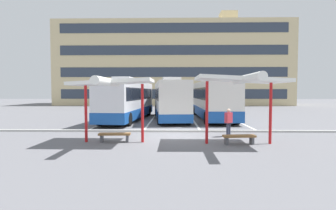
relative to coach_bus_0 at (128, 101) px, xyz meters
name	(u,v)px	position (x,y,z in m)	size (l,w,h in m)	color
ground_plane	(172,137)	(3.97, -8.91, -1.74)	(160.00, 160.00, 0.00)	slate
terminal_building	(173,66)	(4.01, 30.18, 6.11)	(44.17, 13.26, 18.45)	#D1BC8C
coach_bus_0	(128,101)	(0.00, 0.00, 0.00)	(3.38, 12.01, 3.76)	silver
coach_bus_1	(170,100)	(3.74, 0.50, 0.02)	(3.54, 11.20, 3.74)	silver
coach_bus_2	(213,100)	(7.73, 0.97, 0.02)	(2.89, 11.66, 3.80)	silver
lane_stripe_0	(112,119)	(-1.58, 0.51, -1.74)	(0.16, 14.00, 0.01)	white
lane_stripe_1	(152,119)	(2.12, 0.51, -1.74)	(0.16, 14.00, 0.01)	white
lane_stripe_2	(193,119)	(5.82, 0.51, -1.74)	(0.16, 14.00, 0.01)	white
lane_stripe_3	(233,119)	(9.52, 0.51, -1.74)	(0.16, 14.00, 0.01)	white
waiting_shelter_0	(113,84)	(1.11, -10.80, 1.17)	(3.84, 4.57, 3.17)	red
bench_0	(115,135)	(1.11, -10.49, -1.41)	(1.60, 0.50, 0.45)	brown
waiting_shelter_1	(240,81)	(7.23, -11.07, 1.29)	(4.07, 4.86, 3.29)	red
bench_1	(239,137)	(7.23, -10.97, -1.41)	(1.60, 0.60, 0.45)	brown
platform_kerb	(172,131)	(3.97, -7.11, -1.68)	(44.00, 0.24, 0.12)	#ADADA8
waiting_passenger_0	(229,121)	(7.17, -8.76, -0.84)	(0.49, 0.46, 1.57)	#33384C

